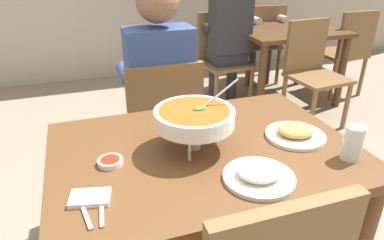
# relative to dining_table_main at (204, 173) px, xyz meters

# --- Properties ---
(dining_table_main) EXTENTS (1.16, 0.82, 0.74)m
(dining_table_main) POSITION_rel_dining_table_main_xyz_m (0.00, 0.00, 0.00)
(dining_table_main) COLOR brown
(dining_table_main) RESTS_ON ground_plane
(chair_diner_main) EXTENTS (0.44, 0.44, 0.90)m
(chair_diner_main) POSITION_rel_dining_table_main_xyz_m (-0.00, 0.70, -0.11)
(chair_diner_main) COLOR brown
(chair_diner_main) RESTS_ON ground_plane
(diner_main) EXTENTS (0.40, 0.45, 1.31)m
(diner_main) POSITION_rel_dining_table_main_xyz_m (0.00, 0.73, 0.12)
(diner_main) COLOR #2D2D38
(diner_main) RESTS_ON ground_plane
(curry_bowl) EXTENTS (0.33, 0.30, 0.26)m
(curry_bowl) POSITION_rel_dining_table_main_xyz_m (-0.04, 0.01, 0.25)
(curry_bowl) COLOR silver
(curry_bowl) RESTS_ON dining_table_main
(rice_plate) EXTENTS (0.24, 0.24, 0.06)m
(rice_plate) POSITION_rel_dining_table_main_xyz_m (0.10, -0.25, 0.14)
(rice_plate) COLOR white
(rice_plate) RESTS_ON dining_table_main
(appetizer_plate) EXTENTS (0.24, 0.24, 0.06)m
(appetizer_plate) POSITION_rel_dining_table_main_xyz_m (0.38, -0.04, 0.14)
(appetizer_plate) COLOR white
(appetizer_plate) RESTS_ON dining_table_main
(sauce_dish) EXTENTS (0.09, 0.09, 0.02)m
(sauce_dish) POSITION_rel_dining_table_main_xyz_m (-0.36, 0.00, 0.13)
(sauce_dish) COLOR white
(sauce_dish) RESTS_ON dining_table_main
(napkin_folded) EXTENTS (0.13, 0.10, 0.02)m
(napkin_folded) POSITION_rel_dining_table_main_xyz_m (-0.44, -0.18, 0.13)
(napkin_folded) COLOR white
(napkin_folded) RESTS_ON dining_table_main
(fork_utensil) EXTENTS (0.04, 0.17, 0.01)m
(fork_utensil) POSITION_rel_dining_table_main_xyz_m (-0.46, -0.23, 0.12)
(fork_utensil) COLOR silver
(fork_utensil) RESTS_ON dining_table_main
(spoon_utensil) EXTENTS (0.03, 0.17, 0.01)m
(spoon_utensil) POSITION_rel_dining_table_main_xyz_m (-0.41, -0.23, 0.12)
(spoon_utensil) COLOR silver
(spoon_utensil) RESTS_ON dining_table_main
(drink_glass) EXTENTS (0.07, 0.07, 0.13)m
(drink_glass) POSITION_rel_dining_table_main_xyz_m (0.48, -0.24, 0.18)
(drink_glass) COLOR silver
(drink_glass) RESTS_ON dining_table_main
(dining_table_far) EXTENTS (1.00, 0.80, 0.74)m
(dining_table_far) POSITION_rel_dining_table_main_xyz_m (1.57, 1.87, -0.01)
(dining_table_far) COLOR #51331C
(dining_table_far) RESTS_ON ground_plane
(chair_bg_left) EXTENTS (0.47, 0.47, 0.90)m
(chair_bg_left) POSITION_rel_dining_table_main_xyz_m (0.93, 2.00, -0.11)
(chair_bg_left) COLOR brown
(chair_bg_left) RESTS_ON ground_plane
(chair_bg_middle) EXTENTS (0.47, 0.47, 0.90)m
(chair_bg_middle) POSITION_rel_dining_table_main_xyz_m (1.60, 2.40, -0.11)
(chair_bg_middle) COLOR brown
(chair_bg_middle) RESTS_ON ground_plane
(chair_bg_right) EXTENTS (0.48, 0.48, 0.90)m
(chair_bg_right) POSITION_rel_dining_table_main_xyz_m (1.52, 1.36, -0.11)
(chair_bg_right) COLOR brown
(chair_bg_right) RESTS_ON ground_plane
(chair_bg_corner) EXTENTS (0.45, 0.45, 0.90)m
(chair_bg_corner) POSITION_rel_dining_table_main_xyz_m (2.25, 1.78, -0.11)
(chair_bg_corner) COLOR brown
(chair_bg_corner) RESTS_ON ground_plane
(patron_bg_left) EXTENTS (0.40, 0.45, 1.31)m
(patron_bg_left) POSITION_rel_dining_table_main_xyz_m (0.94, 1.89, 0.12)
(patron_bg_left) COLOR #2D2D38
(patron_bg_left) RESTS_ON ground_plane
(patron_bg_middle) EXTENTS (0.40, 0.45, 1.31)m
(patron_bg_middle) POSITION_rel_dining_table_main_xyz_m (1.55, 2.43, 0.12)
(patron_bg_middle) COLOR #2D2D38
(patron_bg_middle) RESTS_ON ground_plane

